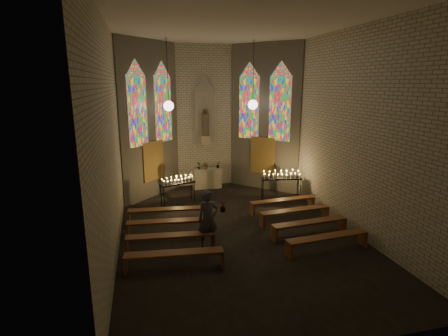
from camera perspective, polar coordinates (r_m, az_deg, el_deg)
The scene contains 18 objects.
floor at distance 12.76m, azimuth 1.85°, elevation -10.13°, with size 12.00×12.00×0.00m, color black.
room at distance 15.02m, azimuth -1.43°, elevation 8.19°, with size 8.22×12.43×7.00m.
altar at distance 17.62m, azimuth -2.76°, elevation -1.64°, with size 1.40×0.60×1.00m, color #BBB599.
flower_vase_left at distance 17.33m, azimuth -4.16°, elevation 0.40°, with size 0.19×0.13×0.36m, color #4C723F.
flower_vase_center at distance 17.38m, azimuth -2.95°, elevation 0.47°, with size 0.33×0.29×0.37m, color #4C723F.
flower_vase_right at distance 17.50m, azimuth -0.98°, elevation 0.54°, with size 0.19×0.15×0.34m, color #4C723F.
aisle_flower_pot at distance 14.44m, azimuth -0.22°, elevation -6.26°, with size 0.26×0.26×0.46m, color #4C723F.
votive_stand_left at distance 15.31m, azimuth -7.59°, elevation -2.21°, with size 1.60×0.91×1.15m.
votive_stand_right at distance 15.71m, azimuth 9.36°, elevation -1.37°, with size 1.83×0.71×1.31m.
pew_left_0 at distance 13.51m, azimuth -9.56°, elevation -6.95°, with size 2.81×0.65×0.53m.
pew_right_0 at distance 14.56m, azimuth 9.55°, elevation -5.43°, with size 2.81×0.65×0.53m.
pew_left_1 at distance 12.40m, azimuth -9.17°, elevation -8.87°, with size 2.81×0.65×0.53m.
pew_right_1 at distance 13.53m, azimuth 11.52°, elevation -7.02°, with size 2.81×0.65×0.53m.
pew_left_2 at distance 11.30m, azimuth -8.70°, elevation -11.16°, with size 2.81×0.65×0.53m.
pew_right_2 at distance 12.53m, azimuth 13.82°, elevation -8.86°, with size 2.81×0.65×0.53m.
pew_left_3 at distance 10.22m, azimuth -8.11°, elevation -13.94°, with size 2.81×0.65×0.53m.
pew_right_3 at distance 11.57m, azimuth 16.54°, elevation -10.99°, with size 2.81×0.65×0.53m.
visitor at distance 11.23m, azimuth -2.61°, elevation -8.34°, with size 0.69×0.45×1.89m, color #4E4E58.
Camera 1 is at (-3.08, -11.26, 5.15)m, focal length 28.00 mm.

